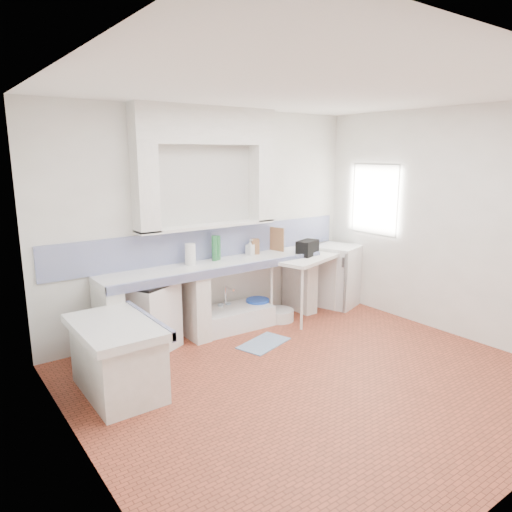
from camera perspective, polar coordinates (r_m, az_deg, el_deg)
floor at (r=4.97m, az=7.06°, el=-14.52°), size 4.50×4.50×0.00m
ceiling at (r=4.47m, az=8.06°, el=19.43°), size 4.50×4.50×0.00m
wall_back at (r=6.10m, az=-5.58°, el=4.38°), size 4.50×0.00×4.50m
wall_left at (r=3.41m, az=-21.04°, el=-2.75°), size 0.00×4.50×4.50m
wall_right at (r=6.27m, az=22.60°, el=3.71°), size 0.00×4.50×4.50m
alcove_mass at (r=5.89m, az=-6.05°, el=15.54°), size 1.90×0.25×0.45m
window_frame at (r=7.07m, az=15.15°, el=6.73°), size 0.35×0.86×1.06m
lace_valance at (r=6.94m, az=14.57°, el=9.81°), size 0.01×0.84×0.24m
counter_slab at (r=5.90m, az=-4.82°, el=-1.23°), size 3.00×0.60×0.08m
counter_lip at (r=5.67m, az=-3.33°, el=-1.77°), size 3.00×0.04×0.10m
counter_pier_left at (r=5.46m, az=-17.46°, el=-7.82°), size 0.20×0.55×0.82m
counter_pier_mid at (r=5.85m, az=-7.67°, el=-5.99°), size 0.20×0.55×0.82m
counter_pier_right at (r=6.82m, az=5.34°, el=-3.27°), size 0.20×0.55×0.82m
peninsula_top at (r=4.60m, az=-16.73°, el=-8.27°), size 0.70×1.10×0.08m
peninsula_base at (r=4.73m, az=-16.47°, el=-12.24°), size 0.60×1.00×0.62m
peninsula_lip at (r=4.71m, az=-12.93°, el=-7.56°), size 0.04×1.10×0.10m
backsplash at (r=6.13m, az=-5.45°, el=1.58°), size 4.27×0.03×0.40m
stove at (r=5.60m, az=-12.86°, el=-7.26°), size 0.72×0.71×0.78m
sink at (r=6.22m, az=-2.74°, el=-7.59°), size 1.01×0.58×0.24m
side_table at (r=6.56m, az=5.96°, el=-3.74°), size 1.15×0.85×0.05m
fridge at (r=7.13m, az=9.81°, el=-2.34°), size 0.75×0.75×0.91m
bucket_red at (r=6.03m, az=-5.70°, el=-8.26°), size 0.33×0.33×0.25m
bucket_orange at (r=6.18m, az=-2.81°, el=-7.72°), size 0.28×0.28×0.24m
bucket_blue at (r=6.45m, az=0.20°, el=-6.56°), size 0.33×0.33×0.30m
basin_white at (r=6.48m, az=2.88°, el=-7.18°), size 0.39×0.39×0.15m
water_bottle_a at (r=6.29m, az=-4.29°, el=-7.10°), size 0.09×0.09×0.30m
water_bottle_b at (r=6.35m, az=-3.40°, el=-6.95°), size 0.08×0.08×0.28m
black_bag at (r=6.50m, az=6.28°, el=0.98°), size 0.38×0.29×0.21m
green_bottle_a at (r=5.98m, az=-5.09°, el=0.95°), size 0.09×0.09×0.33m
green_bottle_b at (r=6.04m, az=-4.66°, el=1.01°), size 0.07×0.07×0.31m
knife_block at (r=6.37m, az=-0.13°, el=1.17°), size 0.13×0.11×0.21m
cutting_board at (r=6.59m, az=2.56°, el=2.06°), size 0.07×0.24×0.33m
paper_towel at (r=5.80m, az=-8.02°, el=0.21°), size 0.13×0.13×0.26m
soap_bottle at (r=6.32m, az=-0.71°, el=1.08°), size 0.12×0.12×0.21m
rug at (r=5.74m, az=0.96°, el=-10.58°), size 0.72×0.54×0.01m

